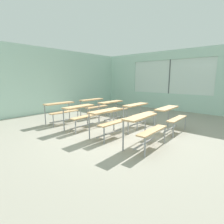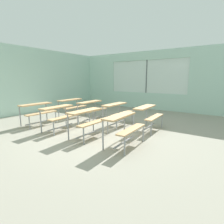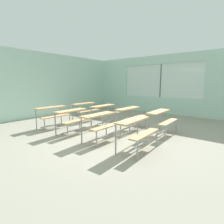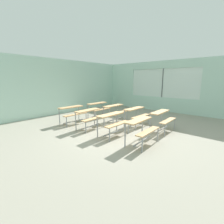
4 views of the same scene
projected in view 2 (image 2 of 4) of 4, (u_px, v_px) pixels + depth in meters
name	position (u px, v px, depth m)	size (l,w,h in m)	color
ground	(93.00, 134.00, 5.22)	(10.00, 9.00, 0.05)	gray
wall_back	(11.00, 81.00, 7.42)	(10.00, 0.12, 3.00)	silver
wall_right	(158.00, 82.00, 8.92)	(0.12, 9.00, 3.00)	silver
desk_bench_r0c0	(124.00, 123.00, 4.14)	(1.12, 0.63, 0.74)	tan
desk_bench_r0c1	(148.00, 112.00, 5.43)	(1.11, 0.62, 0.74)	tan
desk_bench_r1c0	(88.00, 117.00, 4.78)	(1.10, 0.60, 0.74)	tan
desk_bench_r1c1	(118.00, 109.00, 6.01)	(1.11, 0.61, 0.74)	tan
desk_bench_r2c0	(59.00, 112.00, 5.42)	(1.13, 0.65, 0.74)	tan
desk_bench_r2c1	(92.00, 106.00, 6.64)	(1.10, 0.59, 0.74)	tan
desk_bench_r3c0	(38.00, 109.00, 6.04)	(1.11, 0.61, 0.74)	tan
desk_bench_r3c1	(72.00, 104.00, 7.28)	(1.11, 0.61, 0.74)	tan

